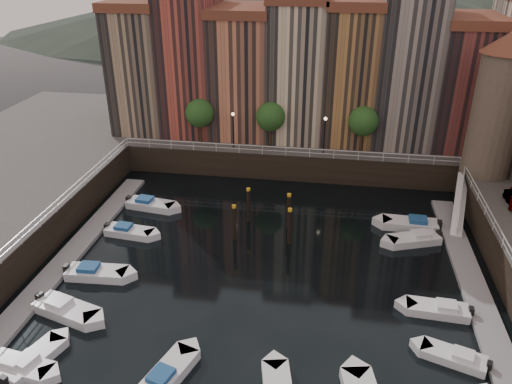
% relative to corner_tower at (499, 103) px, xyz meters
% --- Properties ---
extents(ground, '(200.00, 200.00, 0.00)m').
position_rel_corner_tower_xyz_m(ground, '(-20.00, -14.50, -10.19)').
color(ground, black).
rests_on(ground, ground).
extents(quay_far, '(80.00, 20.00, 3.00)m').
position_rel_corner_tower_xyz_m(quay_far, '(-20.00, 11.50, -8.69)').
color(quay_far, black).
rests_on(quay_far, ground).
extents(dock_left, '(2.00, 28.00, 0.35)m').
position_rel_corner_tower_xyz_m(dock_left, '(-36.20, -15.50, -10.02)').
color(dock_left, gray).
rests_on(dock_left, ground).
extents(dock_right, '(2.00, 28.00, 0.35)m').
position_rel_corner_tower_xyz_m(dock_right, '(-3.80, -15.50, -10.02)').
color(dock_right, gray).
rests_on(dock_right, ground).
extents(mountains, '(145.00, 100.00, 18.00)m').
position_rel_corner_tower_xyz_m(mountains, '(-18.28, 95.50, -2.28)').
color(mountains, '#2D382D').
rests_on(mountains, ground).
extents(far_terrace, '(48.70, 10.30, 17.50)m').
position_rel_corner_tower_xyz_m(far_terrace, '(-16.69, 9.00, 0.76)').
color(far_terrace, '#957C5F').
rests_on(far_terrace, quay_far).
extents(corner_tower, '(5.20, 5.20, 13.80)m').
position_rel_corner_tower_xyz_m(corner_tower, '(0.00, 0.00, 0.00)').
color(corner_tower, '#6B5B4C').
rests_on(corner_tower, quay_right).
extents(promenade_trees, '(21.20, 3.20, 5.20)m').
position_rel_corner_tower_xyz_m(promenade_trees, '(-21.33, 3.70, -3.61)').
color(promenade_trees, black).
rests_on(promenade_trees, quay_far).
extents(street_lamps, '(10.36, 0.36, 4.18)m').
position_rel_corner_tower_xyz_m(street_lamps, '(-21.00, 2.70, -4.30)').
color(street_lamps, black).
rests_on(street_lamps, quay_far).
extents(railings, '(36.08, 34.04, 0.52)m').
position_rel_corner_tower_xyz_m(railings, '(-20.00, -9.62, -6.41)').
color(railings, white).
rests_on(railings, ground).
extents(gangway, '(2.78, 8.32, 3.73)m').
position_rel_corner_tower_xyz_m(gangway, '(-2.90, -4.50, -8.28)').
color(gangway, white).
rests_on(gangway, ground).
extents(mooring_pilings, '(5.18, 3.84, 3.78)m').
position_rel_corner_tower_xyz_m(mooring_pilings, '(-20.62, -9.87, -8.54)').
color(mooring_pilings, black).
rests_on(mooring_pilings, ground).
extents(boat_left_0, '(4.53, 2.20, 1.02)m').
position_rel_corner_tower_xyz_m(boat_left_0, '(-33.16, -28.48, -9.85)').
color(boat_left_0, silver).
rests_on(boat_left_0, ground).
extents(boat_left_1, '(5.30, 3.18, 1.19)m').
position_rel_corner_tower_xyz_m(boat_left_1, '(-32.94, -23.12, -9.79)').
color(boat_left_1, silver).
rests_on(boat_left_1, ground).
extents(boat_left_2, '(5.06, 2.10, 1.15)m').
position_rel_corner_tower_xyz_m(boat_left_2, '(-32.80, -18.64, -9.81)').
color(boat_left_2, silver).
rests_on(boat_left_2, ground).
extents(boat_left_3, '(4.70, 2.11, 1.06)m').
position_rel_corner_tower_xyz_m(boat_left_3, '(-32.68, -12.19, -9.84)').
color(boat_left_3, silver).
rests_on(boat_left_3, ground).
extents(boat_left_4, '(5.11, 2.44, 1.15)m').
position_rel_corner_tower_xyz_m(boat_left_4, '(-32.59, -6.95, -9.81)').
color(boat_left_4, silver).
rests_on(boat_left_4, ground).
extents(boat_right_1, '(4.26, 2.72, 0.96)m').
position_rel_corner_tower_xyz_m(boat_right_1, '(-6.64, -23.45, -9.87)').
color(boat_right_1, silver).
rests_on(boat_right_1, ground).
extents(boat_right_2, '(4.59, 1.90, 1.04)m').
position_rel_corner_tower_xyz_m(boat_right_2, '(-6.90, -18.91, -9.84)').
color(boat_right_2, silver).
rests_on(boat_right_2, ground).
extents(boat_right_3, '(4.90, 3.22, 1.11)m').
position_rel_corner_tower_xyz_m(boat_right_3, '(-7.41, -9.51, -9.82)').
color(boat_right_3, silver).
rests_on(boat_right_3, ground).
extents(boat_right_4, '(5.28, 2.06, 1.21)m').
position_rel_corner_tower_xyz_m(boat_right_4, '(-7.42, -6.91, -9.79)').
color(boat_right_4, silver).
rests_on(boat_right_4, ground).
extents(boat_near_0, '(2.78, 4.48, 1.01)m').
position_rel_corner_tower_xyz_m(boat_near_0, '(-32.63, -27.85, -9.86)').
color(boat_near_0, silver).
rests_on(boat_near_0, ground).
extents(boat_near_1, '(3.06, 4.91, 1.10)m').
position_rel_corner_tower_xyz_m(boat_near_1, '(-24.01, -27.76, -9.82)').
color(boat_near_1, silver).
rests_on(boat_near_1, ground).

